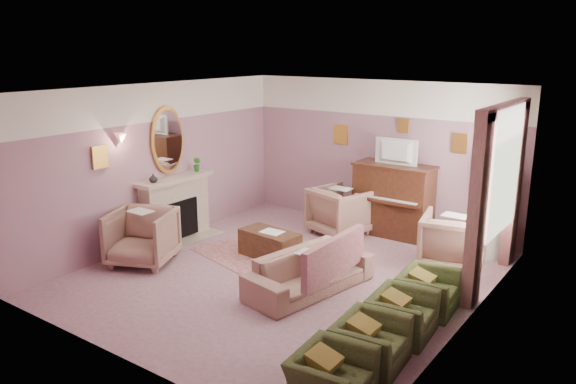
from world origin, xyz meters
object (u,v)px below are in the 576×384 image
Objects in this scene: olive_chair_b at (371,336)px; olive_chair_c at (403,308)px; television at (394,150)px; floral_armchair_right at (453,239)px; olive_chair_a at (332,370)px; side_table at (488,235)px; coffee_table at (270,244)px; piano at (393,201)px; floral_armchair_left at (340,208)px; floral_armchair_front at (142,234)px; sofa at (310,264)px; olive_chair_d at (429,285)px.

olive_chair_c is at bearing 90.00° from olive_chair_b.
floral_armchair_right is (1.48, -0.92, -1.11)m from television.
olive_chair_c is at bearing 90.00° from olive_chair_a.
television is 0.99× the size of olive_chair_c.
television is 4.64m from olive_chair_b.
coffee_table is at bearing -143.13° from side_table.
coffee_table is at bearing -116.91° from piano.
olive_chair_b is 1.15× the size of side_table.
television is 0.82× the size of floral_armchair_left.
floral_armchair_front is (-1.51, -1.39, 0.27)m from coffee_table.
television is 3.14m from sofa.
olive_chair_c reaches higher than coffee_table.
olive_chair_a is 1.00× the size of olive_chair_c.
coffee_table is at bearing 42.60° from floral_armchair_front.
piano is 5.29m from olive_chair_a.
coffee_table is 3.62m from side_table.
olive_chair_c is (1.60, -0.41, -0.05)m from sofa.
floral_armchair_right reaches higher than coffee_table.
sofa is 2.60m from olive_chair_a.
sofa reaches higher than olive_chair_a.
television is at bearing 148.14° from floral_armchair_right.
floral_armchair_left reaches higher than olive_chair_b.
floral_armchair_left is at bearing 141.43° from olive_chair_d.
side_table is (1.64, 2.88, -0.05)m from sofa.
piano reaches higher than sofa.
coffee_table is 1.02× the size of floral_armchair_right.
olive_chair_d is (0.00, 2.46, 0.00)m from olive_chair_a.
olive_chair_c and side_table have the same top height.
side_table is at bearing 60.29° from sofa.
sofa is at bearing -29.37° from coffee_table.
olive_chair_b and olive_chair_d have the same top height.
olive_chair_d reaches higher than coffee_table.
floral_armchair_left and floral_armchair_right have the same top height.
sofa is at bearing -69.16° from floral_armchair_left.
olive_chair_c is at bearing -90.00° from olive_chair_d.
floral_armchair_right is (1.37, 1.98, 0.09)m from sofa.
olive_chair_c is at bearing -21.30° from coffee_table.
olive_chair_a and olive_chair_c have the same top height.
floral_armchair_front is at bearing -126.47° from television.
floral_armchair_left reaches higher than olive_chair_a.
olive_chair_b and olive_chair_c have the same top height.
piano is at bearing 92.23° from sofa.
olive_chair_b is at bearing -67.64° from piano.
television is 2.07m from floral_armchair_right.
side_table is at bearing -2.36° from piano.
olive_chair_a is 1.00× the size of olive_chair_d.
piano reaches higher than olive_chair_d.
olive_chair_b is (0.00, 0.82, 0.00)m from olive_chair_a.
side_table is (0.04, 4.93, 0.00)m from olive_chair_a.
television reaches higher than floral_armchair_right.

